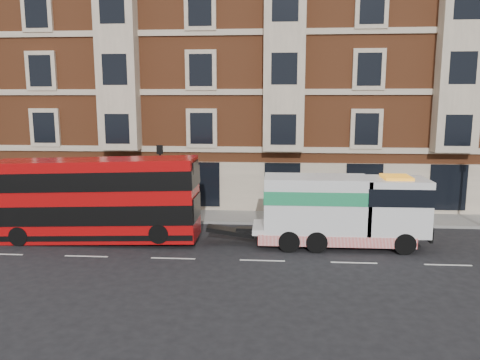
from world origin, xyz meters
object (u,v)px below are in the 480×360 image
Objects in this scene: box_van at (10,209)px; pedestrian at (37,200)px; tow_truck at (339,210)px; double_decker_bus at (95,198)px.

box_van is 3.35m from pedestrian.
tow_truck reaches higher than pedestrian.
box_van is at bearing 175.74° from tow_truck.
tow_truck is 4.76× the size of pedestrian.
pedestrian is at bearing 165.26° from tow_truck.
box_van is (-5.18, 1.28, -0.91)m from double_decker_bus.
double_decker_bus is at bearing -6.28° from pedestrian.
box_van reaches higher than pedestrian.
double_decker_bus is 1.95× the size of box_van.
tow_truck is 17.29m from box_van.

